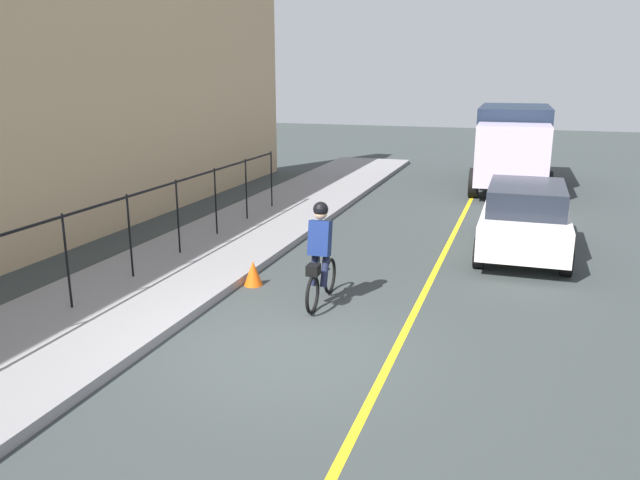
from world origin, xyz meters
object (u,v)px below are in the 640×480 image
object	(u,v)px
cyclist_lead	(320,254)
traffic_cone_near	(253,273)
box_truck_background	(513,143)
patrol_sedan	(525,217)

from	to	relation	value
cyclist_lead	traffic_cone_near	size ratio (longest dim) A/B	3.80
box_truck_background	traffic_cone_near	world-z (taller)	box_truck_background
patrol_sedan	box_truck_background	size ratio (longest dim) A/B	0.65
cyclist_lead	patrol_sedan	size ratio (longest dim) A/B	0.41
cyclist_lead	box_truck_background	distance (m)	13.65
cyclist_lead	patrol_sedan	world-z (taller)	cyclist_lead
box_truck_background	cyclist_lead	bearing A→B (deg)	-12.96
patrol_sedan	traffic_cone_near	distance (m)	6.27
box_truck_background	patrol_sedan	bearing A→B (deg)	2.31
cyclist_lead	traffic_cone_near	world-z (taller)	cyclist_lead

